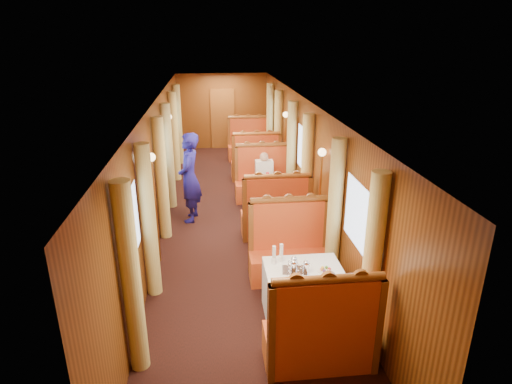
{
  "coord_description": "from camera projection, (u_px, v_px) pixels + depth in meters",
  "views": [
    {
      "loc": [
        -0.45,
        -8.49,
        3.76
      ],
      "look_at": [
        0.34,
        -1.31,
        1.05
      ],
      "focal_mm": 30.0,
      "sensor_mm": 36.0,
      "label": 1
    }
  ],
  "objects": [
    {
      "name": "rose_vase_mid",
      "position": [
        268.0,
        175.0,
        9.0
      ],
      "size": [
        0.06,
        0.06,
        0.36
      ],
      "rotation": [
        0.0,
        0.0,
        -0.24
      ],
      "color": "silver",
      "rests_on": "table_mid"
    },
    {
      "name": "curtain_right_mid_a",
      "position": [
        306.0,
        174.0,
        8.27
      ],
      "size": [
        0.22,
        0.22,
        2.35
      ],
      "primitive_type": "cylinder",
      "color": "#E0CE72",
      "rests_on": "floor"
    },
    {
      "name": "curtain_right_near_a",
      "position": [
        372.0,
        267.0,
        5.01
      ],
      "size": [
        0.22,
        0.22,
        2.35
      ],
      "primitive_type": "cylinder",
      "color": "#E0CE72",
      "rests_on": "floor"
    },
    {
      "name": "sconce_left_aft",
      "position": [
        170.0,
        137.0,
        10.27
      ],
      "size": [
        0.14,
        0.14,
        1.95
      ],
      "color": "#BF8C3F",
      "rests_on": "floor"
    },
    {
      "name": "table_near",
      "position": [
        302.0,
        291.0,
        5.95
      ],
      "size": [
        1.05,
        0.72,
        0.75
      ],
      "primitive_type": "cube",
      "color": "white",
      "rests_on": "floor"
    },
    {
      "name": "steward",
      "position": [
        190.0,
        178.0,
        8.81
      ],
      "size": [
        0.53,
        0.73,
        1.88
      ],
      "primitive_type": "imported",
      "rotation": [
        0.0,
        0.0,
        -1.69
      ],
      "color": "navy",
      "rests_on": "floor"
    },
    {
      "name": "wall_left",
      "position": [
        159.0,
        164.0,
        8.68
      ],
      "size": [
        0.01,
        12.0,
        2.5
      ],
      "primitive_type": null,
      "rotation": [
        1.57,
        0.0,
        1.57
      ],
      "color": "brown",
      "rests_on": "floor"
    },
    {
      "name": "curtain_left_mid_a",
      "position": [
        162.0,
        179.0,
        7.99
      ],
      "size": [
        0.22,
        0.22,
        2.35
      ],
      "primitive_type": "cylinder",
      "color": "#E0CE72",
      "rests_on": "floor"
    },
    {
      "name": "curtain_left_near_b",
      "position": [
        149.0,
        222.0,
        6.18
      ],
      "size": [
        0.22,
        0.22,
        2.35
      ],
      "primitive_type": "cylinder",
      "color": "#E0CE72",
      "rests_on": "floor"
    },
    {
      "name": "curtain_left_far_b",
      "position": [
        178.0,
        125.0,
        12.7
      ],
      "size": [
        0.22,
        0.22,
        2.35
      ],
      "primitive_type": "cylinder",
      "color": "#E0CE72",
      "rests_on": "floor"
    },
    {
      "name": "tea_tray",
      "position": [
        295.0,
        270.0,
        5.74
      ],
      "size": [
        0.37,
        0.3,
        0.01
      ],
      "primitive_type": "cube",
      "rotation": [
        0.0,
        0.0,
        -0.14
      ],
      "color": "silver",
      "rests_on": "table_near"
    },
    {
      "name": "curtain_right_far_b",
      "position": [
        270.0,
        123.0,
        12.98
      ],
      "size": [
        0.22,
        0.22,
        2.35
      ],
      "primitive_type": "cylinder",
      "color": "#E0CE72",
      "rests_on": "floor"
    },
    {
      "name": "curtain_right_far_a",
      "position": [
        278.0,
        134.0,
        11.53
      ],
      "size": [
        0.22,
        0.22,
        2.35
      ],
      "primitive_type": "cylinder",
      "color": "#E0CE72",
      "rests_on": "floor"
    },
    {
      "name": "teapot_right",
      "position": [
        306.0,
        267.0,
        5.71
      ],
      "size": [
        0.17,
        0.15,
        0.12
      ],
      "primitive_type": null,
      "rotation": [
        0.0,
        0.0,
        0.24
      ],
      "color": "silver",
      "rests_on": "tea_tray"
    },
    {
      "name": "curtain_right_mid_b",
      "position": [
        291.0,
        153.0,
        9.72
      ],
      "size": [
        0.22,
        0.22,
        2.35
      ],
      "primitive_type": "cylinder",
      "color": "#E0CE72",
      "rests_on": "floor"
    },
    {
      "name": "window_right_near",
      "position": [
        360.0,
        218.0,
        5.65
      ],
      "size": [
        0.01,
        1.2,
        0.9
      ],
      "primitive_type": null,
      "rotation": [
        1.57,
        0.0,
        -1.57
      ],
      "color": "#97ADCD",
      "rests_on": "wall_right"
    },
    {
      "name": "passenger",
      "position": [
        264.0,
        173.0,
        9.77
      ],
      "size": [
        0.4,
        0.44,
        0.76
      ],
      "color": "beige",
      "rests_on": "banquette_mid_aft"
    },
    {
      "name": "window_right_far",
      "position": [
        278.0,
        119.0,
        12.17
      ],
      "size": [
        0.01,
        1.2,
        0.9
      ],
      "primitive_type": null,
      "rotation": [
        1.57,
        0.0,
        -1.57
      ],
      "color": "#97ADCD",
      "rests_on": "wall_right"
    },
    {
      "name": "fruit_plate",
      "position": [
        325.0,
        270.0,
        5.72
      ],
      "size": [
        0.21,
        0.21,
        0.05
      ],
      "rotation": [
        0.0,
        0.0,
        0.33
      ],
      "color": "white",
      "rests_on": "table_near"
    },
    {
      "name": "banquette_near_fwd",
      "position": [
        321.0,
        336.0,
        4.99
      ],
      "size": [
        1.3,
        0.55,
        1.34
      ],
      "color": "#B42314",
      "rests_on": "floor"
    },
    {
      "name": "sconce_right_fore",
      "position": [
        321.0,
        180.0,
        7.3
      ],
      "size": [
        0.14,
        0.14,
        1.95
      ],
      "color": "#BF8C3F",
      "rests_on": "floor"
    },
    {
      "name": "table_mid",
      "position": [
        268.0,
        199.0,
        9.21
      ],
      "size": [
        1.05,
        0.72,
        0.75
      ],
      "primitive_type": "cube",
      "color": "white",
      "rests_on": "floor"
    },
    {
      "name": "window_left_near",
      "position": [
        130.0,
        229.0,
        5.35
      ],
      "size": [
        0.01,
        1.2,
        0.9
      ],
      "primitive_type": null,
      "rotation": [
        1.57,
        0.0,
        1.57
      ],
      "color": "#97ADCD",
      "rests_on": "wall_left"
    },
    {
      "name": "cup_inboard",
      "position": [
        274.0,
        257.0,
        5.89
      ],
      "size": [
        0.08,
        0.08,
        0.26
      ],
      "rotation": [
        0.0,
        0.0,
        0.24
      ],
      "color": "white",
      "rests_on": "table_near"
    },
    {
      "name": "ceiling",
      "position": [
        232.0,
        100.0,
        8.39
      ],
      "size": [
        3.0,
        12.0,
        0.01
      ],
      "primitive_type": null,
      "rotation": [
        3.14,
        0.0,
        0.0
      ],
      "color": "silver",
      "rests_on": "wall_left"
    },
    {
      "name": "rose_vase_far",
      "position": [
        251.0,
        137.0,
        12.31
      ],
      "size": [
        0.06,
        0.06,
        0.36
      ],
      "rotation": [
        0.0,
        0.0,
        -0.19
      ],
      "color": "silver",
      "rests_on": "table_far"
    },
    {
      "name": "curtain_left_near_a",
      "position": [
        131.0,
        281.0,
        4.73
      ],
      "size": [
        0.22,
        0.22,
        2.35
      ],
      "primitive_type": "cylinder",
      "color": "#E0CE72",
      "rests_on": "floor"
    },
    {
      "name": "sconce_right_aft",
      "position": [
        285.0,
        135.0,
        10.55
      ],
      "size": [
        0.14,
        0.14,
        1.95
      ],
      "color": "#BF8C3F",
      "rests_on": "floor"
    },
    {
      "name": "curtain_right_near_b",
      "position": [
        334.0,
        214.0,
        6.46
      ],
      "size": [
        0.22,
        0.22,
        2.35
      ],
      "primitive_type": "cylinder",
      "color": "#E0CE72",
      "rests_on": "floor"
    },
    {
      "name": "teapot_back",
      "position": [
        294.0,
        263.0,
        5.82
      ],
      "size": [
        0.17,
        0.14,
        0.12
      ],
      "primitive_type": null,
      "rotation": [
        0.0,
        0.0,
        -0.21
      ],
      "color": "silver",
      "rests_on": "tea_tray"
    },
    {
      "name": "window_left_mid",
      "position": [
        159.0,
        154.0,
        8.61
      ],
      "size": [
        0.01,
        1.2,
        0.9
      ],
      "primitive_type": null,
      "rotation": [
        1.57,
        0.0,
        1.57
      ],
      "color": "#97ADCD",
      "rests_on": "wall_left"
    },
    {
      "name": "doorway_far",
      "position": [
        223.0,
        119.0,
        14.47
      ],
      "size": [
        0.8,
        0.04,
        2.0
      ],
      "primitive_type": "cube",
      "color": "brown",
      "rests_on": "floor"
    },
    {
      "name": "cup_outboard",
      "position": [
        281.0,
        254.0,
        5.95
      ],
      "size": [
        0.08,
        0.08,
        0.26
      ],
      "rotation": [
        0.0,
        0.0,
        -0.26
      ],
      "color": "white",
      "rests_on": "table_near"
    },
    {
      "name": "wall_near",
      "position": [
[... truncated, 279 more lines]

